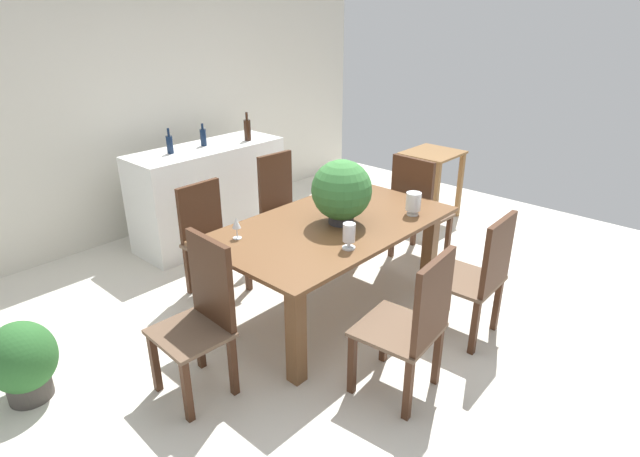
{
  "coord_description": "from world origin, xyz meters",
  "views": [
    {
      "loc": [
        -2.71,
        -2.38,
        2.27
      ],
      "look_at": [
        -0.07,
        0.03,
        0.73
      ],
      "focal_mm": 28.75,
      "sensor_mm": 36.0,
      "label": 1
    }
  ],
  "objects_px": {
    "crystal_vase_left": "(413,202)",
    "wine_bottle_dark": "(170,144)",
    "side_table": "(431,169)",
    "kitchen_counter": "(210,193)",
    "wine_bottle_tall": "(203,137)",
    "chair_head_end": "(202,310)",
    "crystal_vase_center_near": "(349,234)",
    "chair_far_right": "(282,203)",
    "chair_near_right": "(480,273)",
    "chair_foot_end": "(416,205)",
    "chair_near_left": "(415,321)",
    "chair_far_left": "(208,233)",
    "wine_glass": "(236,224)",
    "flower_centerpiece": "(342,191)",
    "potted_plant_floor": "(22,361)",
    "dining_table": "(332,239)",
    "wine_bottle_green": "(247,130)"
  },
  "relations": [
    {
      "from": "chair_head_end",
      "to": "side_table",
      "type": "xyz_separation_m",
      "value": [
        3.5,
        0.49,
        0.02
      ]
    },
    {
      "from": "crystal_vase_center_near",
      "to": "wine_bottle_tall",
      "type": "relative_size",
      "value": 0.82
    },
    {
      "from": "kitchen_counter",
      "to": "potted_plant_floor",
      "type": "relative_size",
      "value": 2.99
    },
    {
      "from": "chair_near_right",
      "to": "kitchen_counter",
      "type": "xyz_separation_m",
      "value": [
        -0.2,
        2.91,
        -0.04
      ]
    },
    {
      "from": "wine_bottle_green",
      "to": "crystal_vase_center_near",
      "type": "bearing_deg",
      "value": -113.81
    },
    {
      "from": "wine_bottle_green",
      "to": "dining_table",
      "type": "bearing_deg",
      "value": -111.26
    },
    {
      "from": "dining_table",
      "to": "wine_bottle_green",
      "type": "height_order",
      "value": "wine_bottle_green"
    },
    {
      "from": "wine_glass",
      "to": "potted_plant_floor",
      "type": "relative_size",
      "value": 0.3
    },
    {
      "from": "side_table",
      "to": "chair_head_end",
      "type": "bearing_deg",
      "value": -171.96
    },
    {
      "from": "chair_far_left",
      "to": "chair_foot_end",
      "type": "distance_m",
      "value": 1.92
    },
    {
      "from": "kitchen_counter",
      "to": "wine_bottle_tall",
      "type": "bearing_deg",
      "value": 72.72
    },
    {
      "from": "chair_far_right",
      "to": "wine_glass",
      "type": "relative_size",
      "value": 6.45
    },
    {
      "from": "chair_far_right",
      "to": "kitchen_counter",
      "type": "distance_m",
      "value": 0.9
    },
    {
      "from": "wine_bottle_dark",
      "to": "wine_bottle_green",
      "type": "bearing_deg",
      "value": -9.7
    },
    {
      "from": "crystal_vase_left",
      "to": "wine_bottle_dark",
      "type": "relative_size",
      "value": 0.76
    },
    {
      "from": "chair_near_right",
      "to": "wine_bottle_dark",
      "type": "xyz_separation_m",
      "value": [
        -0.58,
        2.94,
        0.54
      ]
    },
    {
      "from": "chair_head_end",
      "to": "chair_foot_end",
      "type": "xyz_separation_m",
      "value": [
        2.42,
        0.01,
        0.01
      ]
    },
    {
      "from": "flower_centerpiece",
      "to": "crystal_vase_left",
      "type": "distance_m",
      "value": 0.61
    },
    {
      "from": "chair_head_end",
      "to": "crystal_vase_center_near",
      "type": "bearing_deg",
      "value": 71.44
    },
    {
      "from": "chair_near_left",
      "to": "potted_plant_floor",
      "type": "xyz_separation_m",
      "value": [
        -1.63,
        1.75,
        -0.27
      ]
    },
    {
      "from": "wine_bottle_dark",
      "to": "kitchen_counter",
      "type": "bearing_deg",
      "value": -5.35
    },
    {
      "from": "dining_table",
      "to": "chair_far_left",
      "type": "xyz_separation_m",
      "value": [
        -0.43,
        1.01,
        -0.1
      ]
    },
    {
      "from": "chair_foot_end",
      "to": "chair_near_left",
      "type": "bearing_deg",
      "value": 124.27
    },
    {
      "from": "chair_far_right",
      "to": "dining_table",
      "type": "bearing_deg",
      "value": -109.66
    },
    {
      "from": "crystal_vase_left",
      "to": "wine_glass",
      "type": "distance_m",
      "value": 1.39
    },
    {
      "from": "side_table",
      "to": "potted_plant_floor",
      "type": "relative_size",
      "value": 1.47
    },
    {
      "from": "chair_near_left",
      "to": "side_table",
      "type": "xyz_separation_m",
      "value": [
        2.7,
        1.51,
        0.04
      ]
    },
    {
      "from": "chair_near_left",
      "to": "crystal_vase_center_near",
      "type": "xyz_separation_m",
      "value": [
        0.16,
        0.65,
        0.32
      ]
    },
    {
      "from": "chair_near_left",
      "to": "crystal_vase_center_near",
      "type": "relative_size",
      "value": 5.43
    },
    {
      "from": "chair_foot_end",
      "to": "potted_plant_floor",
      "type": "height_order",
      "value": "chair_foot_end"
    },
    {
      "from": "flower_centerpiece",
      "to": "wine_glass",
      "type": "bearing_deg",
      "value": 152.96
    },
    {
      "from": "chair_head_end",
      "to": "side_table",
      "type": "bearing_deg",
      "value": 100.65
    },
    {
      "from": "chair_foot_end",
      "to": "chair_far_right",
      "type": "bearing_deg",
      "value": 39.35
    },
    {
      "from": "chair_far_right",
      "to": "chair_far_left",
      "type": "height_order",
      "value": "chair_far_right"
    },
    {
      "from": "crystal_vase_left",
      "to": "chair_near_left",
      "type": "bearing_deg",
      "value": -145.72
    },
    {
      "from": "crystal_vase_left",
      "to": "side_table",
      "type": "xyz_separation_m",
      "value": [
        1.72,
        0.85,
        -0.29
      ]
    },
    {
      "from": "dining_table",
      "to": "chair_head_end",
      "type": "height_order",
      "value": "chair_head_end"
    },
    {
      "from": "crystal_vase_center_near",
      "to": "wine_bottle_dark",
      "type": "height_order",
      "value": "wine_bottle_dark"
    },
    {
      "from": "chair_far_right",
      "to": "chair_near_right",
      "type": "xyz_separation_m",
      "value": [
        -0.0,
        -2.03,
        -0.02
      ]
    },
    {
      "from": "dining_table",
      "to": "chair_far_left",
      "type": "height_order",
      "value": "chair_far_left"
    },
    {
      "from": "chair_near_right",
      "to": "chair_far_left",
      "type": "distance_m",
      "value": 2.2
    },
    {
      "from": "chair_head_end",
      "to": "chair_near_left",
      "type": "bearing_deg",
      "value": 40.76
    },
    {
      "from": "flower_centerpiece",
      "to": "wine_bottle_tall",
      "type": "distance_m",
      "value": 1.99
    },
    {
      "from": "chair_near_right",
      "to": "wine_glass",
      "type": "bearing_deg",
      "value": -53.06
    },
    {
      "from": "chair_far_right",
      "to": "chair_head_end",
      "type": "xyz_separation_m",
      "value": [
        -1.65,
        -1.02,
        0.01
      ]
    },
    {
      "from": "chair_near_right",
      "to": "chair_foot_end",
      "type": "relative_size",
      "value": 0.94
    },
    {
      "from": "chair_far_left",
      "to": "crystal_vase_center_near",
      "type": "xyz_separation_m",
      "value": [
        0.17,
        -1.38,
        0.35
      ]
    },
    {
      "from": "chair_far_left",
      "to": "wine_glass",
      "type": "height_order",
      "value": "chair_far_left"
    },
    {
      "from": "wine_bottle_tall",
      "to": "wine_bottle_green",
      "type": "height_order",
      "value": "wine_bottle_green"
    },
    {
      "from": "chair_foot_end",
      "to": "crystal_vase_center_near",
      "type": "bearing_deg",
      "value": 106.49
    }
  ]
}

